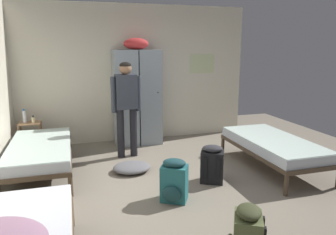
{
  "coord_description": "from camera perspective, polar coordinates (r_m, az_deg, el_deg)",
  "views": [
    {
      "loc": [
        -1.26,
        -3.93,
        1.91
      ],
      "look_at": [
        0.0,
        0.26,
        0.95
      ],
      "focal_mm": 34.72,
      "sensor_mm": 36.0,
      "label": 1
    }
  ],
  "objects": [
    {
      "name": "bed_right",
      "position": [
        5.43,
        18.0,
        -4.62
      ],
      "size": [
        0.9,
        1.9,
        0.49
      ],
      "color": "#473828",
      "rests_on": "ground_plane"
    },
    {
      "name": "backpack_teal",
      "position": [
        4.13,
        1.08,
        -11.14
      ],
      "size": [
        0.4,
        0.41,
        0.55
      ],
      "color": "#23666B",
      "rests_on": "ground_plane"
    },
    {
      "name": "clothes_pile_grey",
      "position": [
        5.14,
        -6.35,
        -8.69
      ],
      "size": [
        0.58,
        0.5,
        0.14
      ],
      "color": "slate",
      "rests_on": "ground_plane"
    },
    {
      "name": "shelf_unit",
      "position": [
        6.4,
        -22.97,
        -2.78
      ],
      "size": [
        0.38,
        0.3,
        0.57
      ],
      "color": "#99704C",
      "rests_on": "ground_plane"
    },
    {
      "name": "person_traveler",
      "position": [
        5.61,
        -7.34,
        2.94
      ],
      "size": [
        0.52,
        0.24,
        1.66
      ],
      "color": "black",
      "rests_on": "ground_plane"
    },
    {
      "name": "lotion_bottle",
      "position": [
        6.29,
        -22.59,
        -0.36
      ],
      "size": [
        0.06,
        0.06,
        0.13
      ],
      "color": "beige",
      "rests_on": "shelf_unit"
    },
    {
      "name": "water_bottle",
      "position": [
        6.36,
        -23.92,
        0.18
      ],
      "size": [
        0.06,
        0.06,
        0.25
      ],
      "color": "white",
      "rests_on": "shelf_unit"
    },
    {
      "name": "locker_bank",
      "position": [
        6.42,
        -5.45,
        3.89
      ],
      "size": [
        0.9,
        0.55,
        2.07
      ],
      "color": "#8C99A3",
      "rests_on": "ground_plane"
    },
    {
      "name": "ground_plane",
      "position": [
        4.55,
        0.96,
        -12.46
      ],
      "size": [
        8.25,
        8.25,
        0.0
      ],
      "primitive_type": "plane",
      "color": "gray"
    },
    {
      "name": "backpack_black",
      "position": [
        4.73,
        7.76,
        -8.17
      ],
      "size": [
        0.39,
        0.41,
        0.55
      ],
      "color": "black",
      "rests_on": "ground_plane"
    },
    {
      "name": "room_backdrop",
      "position": [
        5.21,
        -16.27,
        5.88
      ],
      "size": [
        4.74,
        5.22,
        2.73
      ],
      "color": "beige",
      "rests_on": "ground_plane"
    },
    {
      "name": "bed_left_rear",
      "position": [
        5.26,
        -21.54,
        -5.41
      ],
      "size": [
        0.9,
        1.9,
        0.49
      ],
      "color": "#473828",
      "rests_on": "ground_plane"
    }
  ]
}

